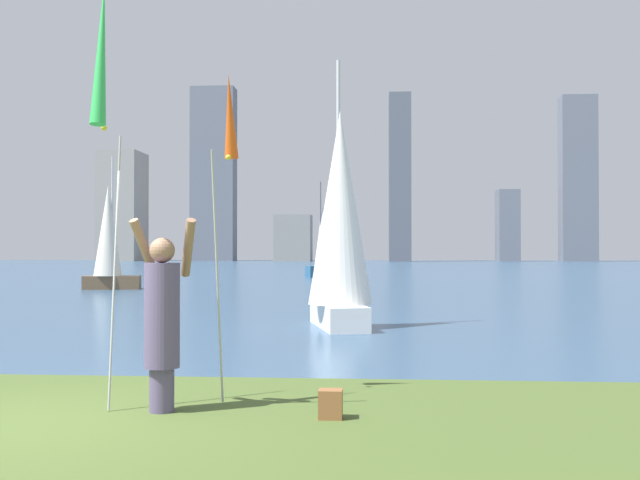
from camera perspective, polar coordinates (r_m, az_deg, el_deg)
The scene contains 14 objects.
ground at distance 57.88m, azimuth 0.89°, elevation -2.50°, with size 120.00×138.00×0.12m.
person at distance 7.83m, azimuth -12.00°, elevation -5.73°, with size 0.73×0.54×1.99m.
kite_flag_left at distance 7.95m, azimuth -16.39°, elevation 13.09°, with size 0.16×0.75×4.41m.
kite_flag_right at distance 8.51m, azimuth -6.96°, elevation 8.67°, with size 0.16×1.12×3.61m.
bag at distance 7.47m, azimuth 0.81°, elevation -12.46°, with size 0.23×0.20×0.28m.
sailboat_1 at distance 32.87m, azimuth -15.89°, elevation 0.04°, with size 2.48×1.39×5.67m.
sailboat_6 at distance 15.80m, azimuth 1.53°, elevation 1.43°, with size 1.63×2.82×5.75m.
sailboat_8 at distance 46.08m, azimuth 0.17°, elevation -0.03°, with size 1.85×1.78×5.92m.
skyline_tower_0 at distance 123.12m, azimuth -14.92°, elevation 2.50°, with size 6.31×7.44×17.38m.
skyline_tower_1 at distance 119.69m, azimuth -8.16°, elevation 5.01°, with size 6.87×3.72×27.52m.
skyline_tower_2 at distance 113.11m, azimuth -2.07°, elevation 0.14°, with size 5.55×4.16×7.04m.
skyline_tower_3 at distance 112.18m, azimuth 6.13°, elevation 4.73°, with size 3.23×5.30×24.93m.
skyline_tower_4 at distance 115.78m, azimuth 14.18°, elevation 1.07°, with size 3.12×4.26×10.77m.
skyline_tower_5 at distance 118.56m, azimuth 19.16°, elevation 4.46°, with size 5.22×3.10×24.90m.
Camera 1 is at (3.42, -6.80, 1.65)m, focal length 41.75 mm.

